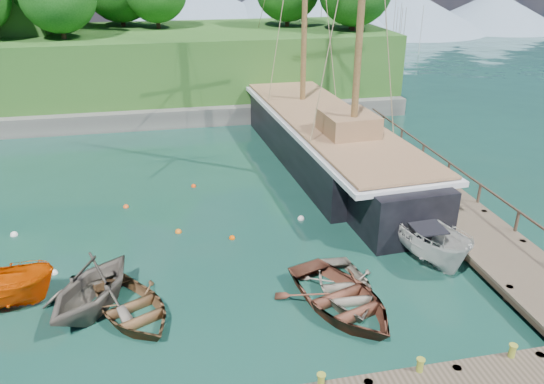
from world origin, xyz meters
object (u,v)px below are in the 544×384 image
(rowboat_3, at_px, (345,295))
(schooner, at_px, (324,142))
(cabin_boat_white, at_px, (423,256))
(rowboat_1, at_px, (95,310))
(rowboat_0, at_px, (133,316))
(rowboat_2, at_px, (341,308))

(rowboat_3, bearing_deg, schooner, 79.20)
(rowboat_3, relative_size, cabin_boat_white, 0.78)
(rowboat_3, bearing_deg, cabin_boat_white, 28.34)
(rowboat_1, bearing_deg, cabin_boat_white, 33.87)
(rowboat_0, height_order, rowboat_2, rowboat_2)
(rowboat_1, bearing_deg, rowboat_3, 23.33)
(rowboat_1, height_order, rowboat_3, rowboat_1)
(rowboat_1, relative_size, schooner, 0.15)
(rowboat_0, relative_size, schooner, 0.15)
(rowboat_1, distance_m, rowboat_2, 8.91)
(rowboat_2, bearing_deg, rowboat_3, 42.24)
(rowboat_1, height_order, rowboat_2, rowboat_1)
(rowboat_0, xyz_separation_m, rowboat_3, (7.79, -0.34, 0.00))
(rowboat_2, bearing_deg, cabin_boat_white, 12.50)
(rowboat_2, bearing_deg, rowboat_1, 150.45)
(rowboat_2, bearing_deg, schooner, 57.29)
(schooner, bearing_deg, rowboat_2, -108.09)
(rowboat_3, xyz_separation_m, schooner, (3.33, 13.93, 1.20))
(schooner, bearing_deg, rowboat_1, -137.75)
(rowboat_2, height_order, schooner, schooner)
(cabin_boat_white, xyz_separation_m, schooner, (-0.85, 11.92, 1.20))
(rowboat_2, relative_size, cabin_boat_white, 0.97)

